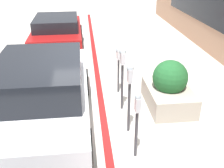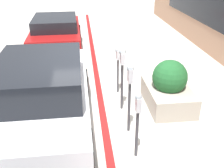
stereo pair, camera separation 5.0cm
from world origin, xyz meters
name	(u,v)px [view 2 (the right image)]	position (x,y,z in m)	size (l,w,h in m)	color
ground_plane	(107,119)	(0.00, 0.00, 0.00)	(40.00, 40.00, 0.00)	beige
curb_strip	(103,119)	(0.00, 0.08, 0.02)	(24.50, 0.16, 0.04)	red
parking_meter_nearest	(138,115)	(-1.31, -0.44, 0.93)	(0.15, 0.13, 1.35)	#38383D
parking_meter_second	(130,85)	(-0.49, -0.43, 1.13)	(0.18, 0.15, 1.57)	#38383D
parking_meter_middle	(122,67)	(0.45, -0.42, 1.14)	(0.18, 0.16, 1.59)	#38383D
parking_meter_fourth	(118,58)	(1.34, -0.45, 1.02)	(0.19, 0.16, 1.33)	#38383D
planter_box	(169,88)	(0.46, -1.62, 0.49)	(1.58, 1.06, 1.23)	#A39989
parked_car_middle	(42,93)	(-0.16, 1.38, 0.86)	(4.48, 1.98, 1.64)	silver
parked_car_rear	(56,32)	(5.21, 1.49, 0.76)	(4.10, 1.94, 1.39)	maroon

